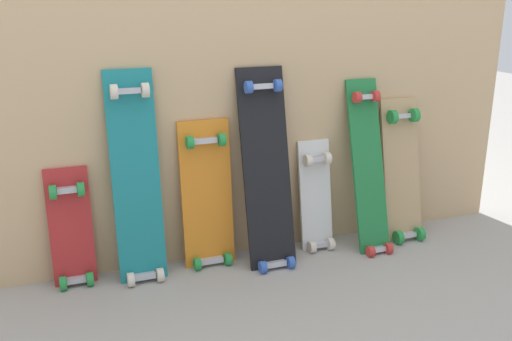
{
  "coord_description": "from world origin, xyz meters",
  "views": [
    {
      "loc": [
        -0.84,
        -2.35,
        1.21
      ],
      "look_at": [
        0.0,
        -0.07,
        0.44
      ],
      "focal_mm": 39.76,
      "sensor_mm": 36.0,
      "label": 1
    }
  ],
  "objects_px": {
    "skateboard_natural": "(402,176)",
    "skateboard_green": "(369,174)",
    "skateboard_black": "(267,176)",
    "skateboard_white": "(316,202)",
    "skateboard_red": "(72,235)",
    "skateboard_orange": "(207,201)",
    "skateboard_teal": "(137,185)"
  },
  "relations": [
    {
      "from": "skateboard_orange",
      "to": "skateboard_white",
      "type": "relative_size",
      "value": 1.23
    },
    {
      "from": "skateboard_white",
      "to": "skateboard_black",
      "type": "bearing_deg",
      "value": -168.81
    },
    {
      "from": "skateboard_red",
      "to": "skateboard_orange",
      "type": "relative_size",
      "value": 0.78
    },
    {
      "from": "skateboard_natural",
      "to": "skateboard_green",
      "type": "bearing_deg",
      "value": -169.96
    },
    {
      "from": "skateboard_black",
      "to": "skateboard_green",
      "type": "relative_size",
      "value": 1.09
    },
    {
      "from": "skateboard_red",
      "to": "skateboard_green",
      "type": "height_order",
      "value": "skateboard_green"
    },
    {
      "from": "skateboard_orange",
      "to": "skateboard_natural",
      "type": "distance_m",
      "value": 1.01
    },
    {
      "from": "skateboard_orange",
      "to": "skateboard_black",
      "type": "bearing_deg",
      "value": -14.7
    },
    {
      "from": "skateboard_teal",
      "to": "skateboard_white",
      "type": "height_order",
      "value": "skateboard_teal"
    },
    {
      "from": "skateboard_red",
      "to": "skateboard_orange",
      "type": "height_order",
      "value": "skateboard_orange"
    },
    {
      "from": "skateboard_green",
      "to": "skateboard_red",
      "type": "bearing_deg",
      "value": 176.27
    },
    {
      "from": "skateboard_orange",
      "to": "skateboard_green",
      "type": "bearing_deg",
      "value": -6.08
    },
    {
      "from": "skateboard_natural",
      "to": "skateboard_white",
      "type": "bearing_deg",
      "value": 176.17
    },
    {
      "from": "skateboard_orange",
      "to": "skateboard_natural",
      "type": "relative_size",
      "value": 0.96
    },
    {
      "from": "skateboard_red",
      "to": "skateboard_green",
      "type": "xyz_separation_m",
      "value": [
        1.39,
        -0.09,
        0.15
      ]
    },
    {
      "from": "skateboard_red",
      "to": "skateboard_orange",
      "type": "bearing_deg",
      "value": -0.6
    },
    {
      "from": "skateboard_teal",
      "to": "skateboard_red",
      "type": "bearing_deg",
      "value": 173.61
    },
    {
      "from": "skateboard_teal",
      "to": "skateboard_black",
      "type": "relative_size",
      "value": 1.01
    },
    {
      "from": "skateboard_white",
      "to": "skateboard_green",
      "type": "height_order",
      "value": "skateboard_green"
    },
    {
      "from": "skateboard_white",
      "to": "skateboard_natural",
      "type": "height_order",
      "value": "skateboard_natural"
    },
    {
      "from": "skateboard_green",
      "to": "skateboard_teal",
      "type": "bearing_deg",
      "value": 176.96
    },
    {
      "from": "skateboard_black",
      "to": "skateboard_green",
      "type": "height_order",
      "value": "skateboard_black"
    },
    {
      "from": "skateboard_red",
      "to": "skateboard_green",
      "type": "bearing_deg",
      "value": -3.73
    },
    {
      "from": "skateboard_black",
      "to": "skateboard_white",
      "type": "bearing_deg",
      "value": 11.19
    },
    {
      "from": "skateboard_green",
      "to": "skateboard_natural",
      "type": "relative_size",
      "value": 1.15
    },
    {
      "from": "skateboard_orange",
      "to": "skateboard_black",
      "type": "distance_m",
      "value": 0.29
    },
    {
      "from": "skateboard_teal",
      "to": "skateboard_white",
      "type": "bearing_deg",
      "value": 0.76
    },
    {
      "from": "skateboard_red",
      "to": "skateboard_teal",
      "type": "bearing_deg",
      "value": -6.39
    },
    {
      "from": "skateboard_black",
      "to": "skateboard_natural",
      "type": "bearing_deg",
      "value": 1.88
    },
    {
      "from": "skateboard_red",
      "to": "skateboard_white",
      "type": "bearing_deg",
      "value": -1.02
    },
    {
      "from": "skateboard_teal",
      "to": "skateboard_white",
      "type": "xyz_separation_m",
      "value": [
        0.86,
        0.01,
        -0.19
      ]
    },
    {
      "from": "skateboard_black",
      "to": "skateboard_natural",
      "type": "xyz_separation_m",
      "value": [
        0.74,
        0.02,
        -0.09
      ]
    }
  ]
}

